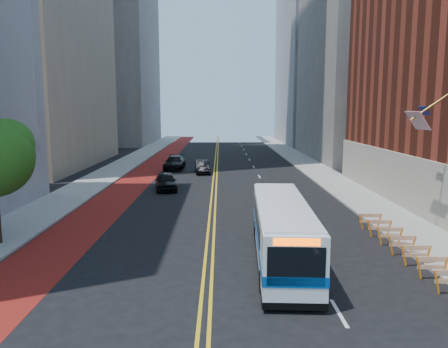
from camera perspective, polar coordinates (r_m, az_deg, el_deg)
ground at (r=18.17m, az=-2.29°, el=-14.97°), size 160.00×160.00×0.00m
sidewalk_left at (r=48.85m, az=-15.39°, el=-0.27°), size 4.00×140.00×0.15m
sidewalk_right at (r=48.58m, az=13.13°, el=-0.24°), size 4.00×140.00×0.15m
bus_lane_paint at (r=48.01m, az=-10.88°, el=-0.36°), size 3.60×140.00×0.01m
center_line_inner at (r=47.23m, az=-1.39°, el=-0.35°), size 0.14×140.00×0.01m
center_line_outer at (r=47.22m, az=-0.95°, el=-0.35°), size 0.14×140.00×0.01m
lane_dashes at (r=55.31m, az=3.91°, el=0.93°), size 0.14×98.20×0.01m
midrise_right_near at (r=69.64m, az=19.35°, el=18.56°), size 18.00×26.00×40.00m
midrise_right_far at (r=99.62m, az=13.98°, el=19.95°), size 20.00×28.00×55.00m
construction_barriers at (r=22.99m, az=22.98°, el=-8.79°), size 1.42×10.91×1.00m
transit_bus at (r=20.99m, az=7.55°, el=-7.33°), size 2.88×10.85×2.95m
car_a at (r=39.77m, az=-7.60°, el=-0.95°), size 2.62×4.84×1.56m
car_b at (r=49.82m, az=-2.86°, el=0.94°), size 1.97×4.54×1.45m
car_c at (r=53.23m, az=-6.47°, el=1.47°), size 2.41×5.61×1.61m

